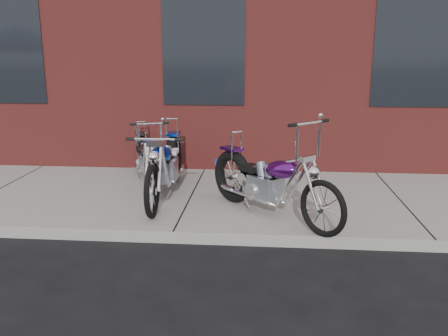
{
  "coord_description": "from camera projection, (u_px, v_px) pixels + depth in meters",
  "views": [
    {
      "loc": [
        1.04,
        -5.15,
        2.23
      ],
      "look_at": [
        0.53,
        0.8,
        0.74
      ],
      "focal_mm": 38.0,
      "sensor_mm": 36.0,
      "label": 1
    }
  ],
  "objects": [
    {
      "name": "chopper_third",
      "position": [
        147.0,
        159.0,
        7.59
      ],
      "size": [
        0.85,
        1.95,
        1.05
      ],
      "rotation": [
        0.0,
        0.0,
        -1.2
      ],
      "color": "black",
      "rests_on": "sidewalk"
    },
    {
      "name": "chopper_purple",
      "position": [
        270.0,
        185.0,
        6.0
      ],
      "size": [
        1.66,
        1.77,
        1.3
      ],
      "rotation": [
        0.0,
        0.0,
        -0.82
      ],
      "color": "black",
      "rests_on": "sidewalk"
    },
    {
      "name": "chopper_blue",
      "position": [
        165.0,
        167.0,
        6.82
      ],
      "size": [
        0.59,
        2.4,
        1.04
      ],
      "rotation": [
        0.0,
        0.0,
        -1.55
      ],
      "color": "black",
      "rests_on": "sidewalk"
    },
    {
      "name": "ground",
      "position": [
        173.0,
        244.0,
        5.61
      ],
      "size": [
        120.0,
        120.0,
        0.0
      ],
      "primitive_type": "plane",
      "color": "black",
      "rests_on": "ground"
    },
    {
      "name": "sidewalk",
      "position": [
        192.0,
        199.0,
        7.04
      ],
      "size": [
        22.0,
        3.0,
        0.15
      ],
      "primitive_type": "cube",
      "color": "slate",
      "rests_on": "ground"
    }
  ]
}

